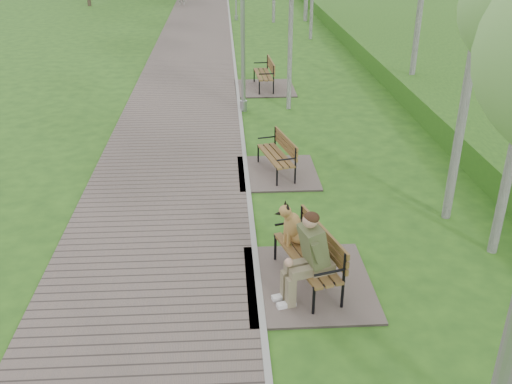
# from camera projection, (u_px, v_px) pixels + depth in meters

# --- Properties ---
(walkway) EXTENTS (3.50, 67.00, 0.04)m
(walkway) POSITION_uv_depth(u_px,v_px,m) (192.00, 53.00, 24.34)
(walkway) COLOR #685A54
(walkway) RESTS_ON ground
(kerb) EXTENTS (0.10, 67.00, 0.05)m
(kerb) POSITION_uv_depth(u_px,v_px,m) (233.00, 52.00, 24.43)
(kerb) COLOR #999993
(kerb) RESTS_ON ground
(bench_main) EXTENTS (2.00, 2.22, 1.74)m
(bench_main) POSITION_uv_depth(u_px,v_px,m) (304.00, 260.00, 8.89)
(bench_main) COLOR #685A54
(bench_main) RESTS_ON ground
(bench_second) EXTENTS (1.78, 1.98, 1.10)m
(bench_second) POSITION_uv_depth(u_px,v_px,m) (276.00, 166.00, 12.95)
(bench_second) COLOR #685A54
(bench_second) RESTS_ON ground
(bench_third) EXTENTS (1.99, 2.21, 1.22)m
(bench_third) POSITION_uv_depth(u_px,v_px,m) (264.00, 82.00, 19.29)
(bench_third) COLOR #685A54
(bench_third) RESTS_ON ground
(lamp_post_second) EXTENTS (0.21, 0.21, 5.50)m
(lamp_post_second) POSITION_uv_depth(u_px,v_px,m) (243.00, 23.00, 16.09)
(lamp_post_second) COLOR #9C9FA4
(lamp_post_second) RESTS_ON ground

